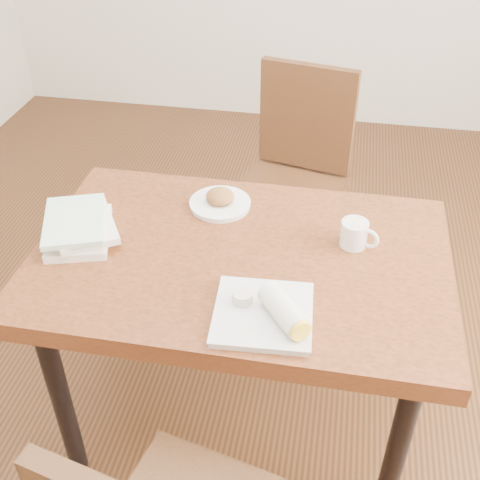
% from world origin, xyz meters
% --- Properties ---
extents(ground, '(4.00, 5.00, 0.01)m').
position_xyz_m(ground, '(0.00, 0.00, -0.01)').
color(ground, '#472814').
rests_on(ground, ground).
extents(table, '(1.19, 0.78, 0.75)m').
position_xyz_m(table, '(0.00, 0.00, 0.66)').
color(table, brown).
rests_on(table, ground).
extents(chair_far, '(0.50, 0.50, 0.95)m').
position_xyz_m(chair_far, '(0.08, 0.86, 0.55)').
color(chair_far, '#422613').
rests_on(chair_far, ground).
extents(plate_scone, '(0.20, 0.20, 0.06)m').
position_xyz_m(plate_scone, '(-0.11, 0.23, 0.77)').
color(plate_scone, white).
rests_on(plate_scone, table).
extents(coffee_mug, '(0.11, 0.08, 0.08)m').
position_xyz_m(coffee_mug, '(0.32, 0.10, 0.79)').
color(coffee_mug, white).
rests_on(coffee_mug, table).
extents(plate_burrito, '(0.26, 0.26, 0.08)m').
position_xyz_m(plate_burrito, '(0.12, -0.25, 0.78)').
color(plate_burrito, white).
rests_on(plate_burrito, table).
extents(book_stack, '(0.28, 0.31, 0.07)m').
position_xyz_m(book_stack, '(-0.48, -0.00, 0.78)').
color(book_stack, white).
rests_on(book_stack, table).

